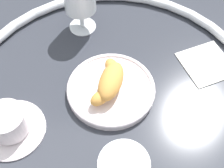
% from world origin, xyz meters
% --- Properties ---
extents(ground_plane, '(2.20, 2.20, 0.00)m').
position_xyz_m(ground_plane, '(0.00, 0.00, 0.00)').
color(ground_plane, '#2D3038').
extents(table_chrome_rim, '(0.67, 0.67, 0.02)m').
position_xyz_m(table_chrome_rim, '(0.00, 0.00, 0.01)').
color(table_chrome_rim, silver).
rests_on(table_chrome_rim, ground_plane).
extents(pastry_plate, '(0.19, 0.19, 0.02)m').
position_xyz_m(pastry_plate, '(0.02, -0.00, 0.01)').
color(pastry_plate, silver).
rests_on(pastry_plate, ground_plane).
extents(croissant_large, '(0.13, 0.09, 0.04)m').
position_xyz_m(croissant_large, '(0.02, 0.00, 0.04)').
color(croissant_large, '#CC893D').
rests_on(croissant_large, pastry_plate).
extents(coffee_cup_near, '(0.14, 0.14, 0.06)m').
position_xyz_m(coffee_cup_near, '(-0.06, 0.21, 0.03)').
color(coffee_cup_near, silver).
rests_on(coffee_cup_near, ground_plane).
extents(folded_napkin, '(0.14, 0.14, 0.01)m').
position_xyz_m(folded_napkin, '(0.07, -0.23, 0.00)').
color(folded_napkin, silver).
rests_on(folded_napkin, ground_plane).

